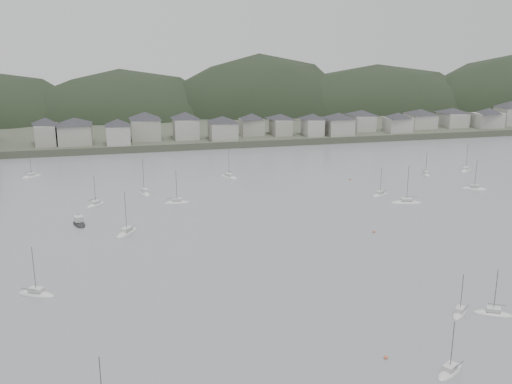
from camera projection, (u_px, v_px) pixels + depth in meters
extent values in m
plane|color=slate|center=(369.00, 348.00, 92.29)|extent=(900.00, 900.00, 0.00)
cube|color=#383D2D|center=(173.00, 111.00, 368.54)|extent=(900.00, 250.00, 3.00)
ellipsoid|color=black|center=(123.00, 137.00, 343.32)|extent=(132.08, 90.41, 79.74)
ellipsoid|color=black|center=(259.00, 136.00, 363.20)|extent=(133.88, 88.37, 101.41)
ellipsoid|color=black|center=(374.00, 129.00, 375.22)|extent=(165.81, 81.78, 82.55)
cube|color=#99968C|center=(47.00, 135.00, 246.06)|extent=(8.34, 12.91, 8.59)
pyramid|color=#252429|center=(45.00, 121.00, 244.55)|extent=(15.78, 15.78, 3.01)
cube|color=#99968C|center=(75.00, 134.00, 248.18)|extent=(13.68, 13.35, 8.36)
pyramid|color=#252429|center=(74.00, 121.00, 246.71)|extent=(20.07, 20.07, 2.93)
cube|color=#9A9690|center=(118.00, 135.00, 247.33)|extent=(9.78, 10.20, 8.08)
pyramid|color=#252429|center=(117.00, 122.00, 245.91)|extent=(14.83, 14.83, 2.83)
cube|color=#99968C|center=(146.00, 129.00, 259.00)|extent=(12.59, 13.33, 9.09)
pyramid|color=#252429|center=(145.00, 115.00, 257.41)|extent=(19.24, 19.24, 3.18)
cube|color=#9A9690|center=(186.00, 129.00, 261.68)|extent=(10.74, 12.17, 8.87)
pyramid|color=#252429|center=(185.00, 115.00, 260.12)|extent=(17.01, 17.01, 3.10)
cube|color=#99968C|center=(223.00, 131.00, 259.28)|extent=(11.63, 12.09, 7.69)
pyramid|color=#252429|center=(223.00, 119.00, 257.93)|extent=(17.61, 17.61, 2.69)
cube|color=#99968C|center=(252.00, 127.00, 270.97)|extent=(10.37, 9.35, 7.44)
pyramid|color=#252429|center=(252.00, 116.00, 269.66)|extent=(14.65, 14.65, 2.60)
cube|color=#99968C|center=(281.00, 127.00, 271.82)|extent=(8.24, 12.20, 7.22)
pyramid|color=#252429|center=(281.00, 117.00, 270.56)|extent=(15.17, 15.17, 2.53)
cube|color=#9A9690|center=(313.00, 127.00, 270.07)|extent=(8.06, 10.91, 7.46)
pyramid|color=#252429|center=(313.00, 116.00, 268.76)|extent=(14.08, 14.08, 2.61)
cube|color=#99968C|center=(339.00, 127.00, 271.48)|extent=(11.73, 11.78, 7.66)
pyramid|color=#252429|center=(339.00, 115.00, 270.14)|extent=(17.46, 17.46, 2.68)
cube|color=#9A9690|center=(361.00, 123.00, 284.41)|extent=(10.19, 13.02, 7.33)
pyramid|color=#252429|center=(362.00, 113.00, 283.12)|extent=(17.23, 17.23, 2.57)
cube|color=#9A9690|center=(398.00, 125.00, 279.60)|extent=(11.70, 9.81, 6.88)
pyramid|color=#252429|center=(398.00, 115.00, 278.40)|extent=(15.97, 15.97, 2.41)
cube|color=#9A9690|center=(420.00, 121.00, 291.76)|extent=(12.83, 12.48, 7.00)
pyramid|color=#252429|center=(421.00, 111.00, 290.54)|extent=(18.79, 18.79, 2.45)
cube|color=#9A9690|center=(452.00, 120.00, 296.47)|extent=(11.07, 13.50, 6.97)
pyramid|color=#252429|center=(453.00, 110.00, 295.25)|extent=(18.25, 18.25, 2.44)
cube|color=#9A9690|center=(488.00, 120.00, 292.72)|extent=(13.75, 9.12, 7.34)
pyramid|color=#252429|center=(489.00, 110.00, 291.44)|extent=(16.97, 16.97, 2.57)
cube|color=#9A9690|center=(509.00, 116.00, 302.23)|extent=(11.37, 11.57, 9.05)
pyramid|color=#252429|center=(511.00, 104.00, 300.65)|extent=(17.03, 17.03, 3.17)
ellipsoid|color=beige|center=(127.00, 233.00, 145.60)|extent=(7.04, 8.56, 1.70)
cube|color=#B8B8B3|center=(127.00, 229.00, 145.30)|extent=(3.22, 3.51, 0.70)
cylinder|color=#3F3F42|center=(126.00, 212.00, 144.18)|extent=(0.12, 0.12, 10.63)
cylinder|color=#3F3F42|center=(130.00, 228.00, 144.17)|extent=(2.24, 3.22, 0.10)
ellipsoid|color=beige|center=(96.00, 205.00, 169.74)|extent=(6.44, 6.49, 1.39)
cube|color=#B8B8B3|center=(96.00, 202.00, 169.48)|extent=(2.79, 2.80, 0.70)
cylinder|color=#3F3F42|center=(95.00, 190.00, 168.58)|extent=(0.12, 0.12, 8.66)
cylinder|color=#3F3F42|center=(92.00, 199.00, 169.97)|extent=(2.26, 2.29, 0.10)
ellipsoid|color=beige|center=(406.00, 203.00, 171.56)|extent=(9.48, 5.14, 1.81)
cube|color=#B8B8B3|center=(407.00, 199.00, 171.25)|extent=(3.57, 2.74, 0.70)
cylinder|color=#3F3F42|center=(408.00, 184.00, 170.05)|extent=(0.12, 0.12, 11.30)
cylinder|color=#3F3F42|center=(411.00, 197.00, 171.86)|extent=(3.95, 1.15, 0.10)
ellipsoid|color=beige|center=(466.00, 171.00, 212.92)|extent=(7.51, 6.95, 1.55)
cube|color=#B8B8B3|center=(466.00, 168.00, 212.64)|extent=(3.18, 3.07, 0.70)
cylinder|color=#3F3F42|center=(467.00, 157.00, 211.62)|extent=(0.12, 0.12, 9.71)
cylinder|color=#3F3F42|center=(462.00, 166.00, 213.11)|extent=(2.72, 2.36, 0.10)
ellipsoid|color=beige|center=(474.00, 189.00, 187.18)|extent=(8.01, 6.26, 1.57)
cube|color=#B8B8B3|center=(475.00, 186.00, 186.89)|extent=(3.25, 2.91, 0.70)
cylinder|color=#3F3F42|center=(476.00, 174.00, 185.86)|extent=(0.12, 0.12, 9.82)
cylinder|color=#3F3F42|center=(473.00, 185.00, 185.78)|extent=(3.06, 1.94, 0.10)
ellipsoid|color=beige|center=(144.00, 193.00, 182.23)|extent=(4.62, 9.15, 1.75)
cube|color=#B8B8B3|center=(144.00, 190.00, 181.93)|extent=(2.54, 3.41, 0.70)
cylinder|color=#3F3F42|center=(143.00, 176.00, 180.77)|extent=(0.12, 0.12, 10.93)
cylinder|color=#3F3F42|center=(143.00, 189.00, 180.26)|extent=(0.95, 3.86, 0.10)
ellipsoid|color=beige|center=(37.00, 295.00, 111.00)|extent=(7.91, 5.77, 1.53)
cube|color=#B8B8B3|center=(36.00, 290.00, 110.72)|extent=(3.16, 2.75, 0.70)
cylinder|color=#3F3F42|center=(34.00, 271.00, 109.71)|extent=(0.12, 0.12, 9.57)
cylinder|color=#3F3F42|center=(29.00, 289.00, 109.69)|extent=(3.09, 1.71, 0.10)
ellipsoid|color=beige|center=(460.00, 314.00, 103.46)|extent=(5.63, 5.33, 1.18)
cube|color=#B8B8B3|center=(460.00, 309.00, 103.23)|extent=(2.39, 2.34, 0.70)
cylinder|color=#3F3F42|center=(462.00, 294.00, 102.47)|extent=(0.12, 0.12, 7.35)
cylinder|color=#3F3F42|center=(467.00, 308.00, 102.61)|extent=(2.04, 1.84, 0.10)
ellipsoid|color=beige|center=(229.00, 177.00, 202.79)|extent=(6.44, 8.19, 1.61)
cube|color=#B8B8B3|center=(229.00, 174.00, 202.50)|extent=(2.99, 3.33, 0.70)
cylinder|color=#3F3F42|center=(229.00, 163.00, 201.44)|extent=(0.12, 0.12, 10.06)
cylinder|color=#3F3F42|center=(231.00, 172.00, 203.69)|extent=(2.00, 3.13, 0.10)
ellipsoid|color=beige|center=(32.00, 177.00, 203.69)|extent=(7.37, 6.10, 1.47)
cube|color=#B8B8B3|center=(31.00, 174.00, 203.42)|extent=(3.03, 2.79, 0.70)
cylinder|color=#3F3F42|center=(30.00, 164.00, 202.46)|extent=(0.12, 0.12, 9.17)
cylinder|color=#3F3F42|center=(28.00, 172.00, 203.73)|extent=(2.77, 1.96, 0.10)
ellipsoid|color=beige|center=(493.00, 314.00, 103.17)|extent=(6.97, 5.22, 1.36)
cube|color=#B8B8B3|center=(494.00, 309.00, 102.92)|extent=(2.80, 2.46, 0.70)
cylinder|color=#3F3F42|center=(496.00, 292.00, 102.03)|extent=(0.12, 0.12, 8.48)
cylinder|color=#3F3F42|center=(497.00, 304.00, 103.58)|extent=(2.71, 1.58, 0.10)
ellipsoid|color=beige|center=(450.00, 372.00, 85.42)|extent=(6.56, 5.13, 1.29)
cube|color=#B8B8B3|center=(450.00, 367.00, 85.18)|extent=(2.66, 2.39, 0.70)
cylinder|color=#3F3F42|center=(452.00, 347.00, 84.34)|extent=(0.12, 0.12, 8.04)
cylinder|color=#3F3F42|center=(459.00, 365.00, 84.69)|extent=(2.52, 1.60, 0.10)
ellipsoid|color=beige|center=(425.00, 175.00, 206.87)|extent=(2.81, 6.63, 1.28)
cube|color=#B8B8B3|center=(426.00, 172.00, 206.63)|extent=(1.67, 2.40, 0.70)
cylinder|color=#3F3F42|center=(426.00, 163.00, 205.79)|extent=(0.12, 0.12, 8.03)
cylinder|color=#3F3F42|center=(424.00, 170.00, 207.53)|extent=(0.45, 2.88, 0.10)
ellipsoid|color=beige|center=(177.00, 203.00, 171.82)|extent=(7.83, 3.06, 1.53)
cube|color=#B8B8B3|center=(177.00, 200.00, 171.54)|extent=(2.81, 1.89, 0.70)
cylinder|color=#3F3F42|center=(176.00, 187.00, 170.54)|extent=(0.12, 0.12, 9.57)
cylinder|color=#3F3F42|center=(172.00, 198.00, 170.98)|extent=(3.44, 0.38, 0.10)
ellipsoid|color=beige|center=(380.00, 195.00, 180.31)|extent=(7.14, 5.06, 1.38)
cube|color=#B8B8B3|center=(380.00, 192.00, 180.06)|extent=(2.83, 2.44, 0.70)
cylinder|color=#3F3F42|center=(381.00, 181.00, 179.15)|extent=(0.12, 0.12, 8.61)
cylinder|color=#3F3F42|center=(385.00, 191.00, 179.64)|extent=(2.81, 1.48, 0.10)
ellipsoid|color=black|center=(79.00, 224.00, 152.55)|extent=(4.55, 8.02, 1.67)
cube|color=#B8B8B3|center=(79.00, 219.00, 152.16)|extent=(2.63, 2.73, 1.40)
cylinder|color=#3F3F42|center=(78.00, 216.00, 151.93)|extent=(0.10, 0.10, 1.20)
sphere|color=#BE5D3F|center=(386.00, 358.00, 89.19)|extent=(0.70, 0.70, 0.70)
sphere|color=#BE5D3F|center=(374.00, 232.00, 146.38)|extent=(0.70, 0.70, 0.70)
sphere|color=#BE5D3F|center=(350.00, 179.00, 199.93)|extent=(0.70, 0.70, 0.70)
sphere|color=#BE5D3F|center=(144.00, 192.00, 183.16)|extent=(0.70, 0.70, 0.70)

